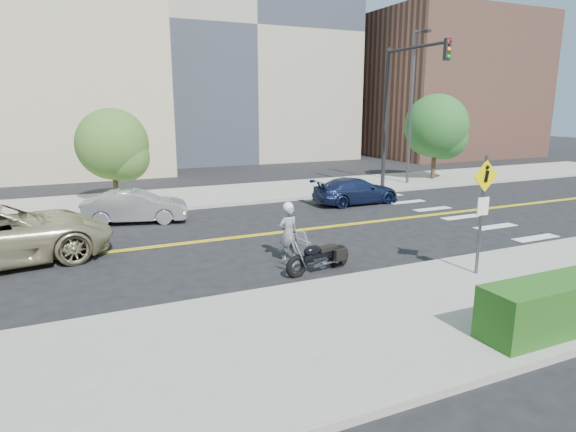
# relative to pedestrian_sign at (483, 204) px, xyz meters

# --- Properties ---
(ground_plane) EXTENTS (120.00, 120.00, 0.00)m
(ground_plane) POSITION_rel_pedestrian_sign_xyz_m (-4.20, 6.31, -1.96)
(ground_plane) COLOR black
(ground_plane) RESTS_ON ground
(sidewalk_near) EXTENTS (60.00, 5.00, 0.15)m
(sidewalk_near) POSITION_rel_pedestrian_sign_xyz_m (-4.20, -1.19, -1.89)
(sidewalk_near) COLOR #9E9B91
(sidewalk_near) RESTS_ON ground_plane
(sidewalk_far) EXTENTS (60.00, 5.00, 0.15)m
(sidewalk_far) POSITION_rel_pedestrian_sign_xyz_m (-4.20, 13.81, -1.89)
(sidewalk_far) COLOR #9E9B91
(sidewalk_far) RESTS_ON ground_plane
(building_mid) EXTENTS (18.00, 14.00, 20.00)m
(building_mid) POSITION_rel_pedestrian_sign_xyz_m (3.80, 32.31, 8.04)
(building_mid) COLOR #A39984
(building_mid) RESTS_ON ground_plane
(building_right) EXTENTS (14.00, 12.00, 12.00)m
(building_right) POSITION_rel_pedestrian_sign_xyz_m (21.80, 26.31, 4.04)
(building_right) COLOR #8C5947
(building_right) RESTS_ON ground_plane
(lamp_post) EXTENTS (0.16, 0.16, 8.00)m
(lamp_post) POSITION_rel_pedestrian_sign_xyz_m (7.80, 12.81, 2.19)
(lamp_post) COLOR #4C4C51
(lamp_post) RESTS_ON sidewalk_far
(traffic_light) EXTENTS (0.28, 4.50, 7.00)m
(traffic_light) POSITION_rel_pedestrian_sign_xyz_m (5.80, 11.39, 2.71)
(traffic_light) COLOR black
(traffic_light) RESTS_ON sidewalk_far
(pedestrian_sign) EXTENTS (0.78, 0.08, 3.00)m
(pedestrian_sign) POSITION_rel_pedestrian_sign_xyz_m (0.00, 0.00, 0.00)
(pedestrian_sign) COLOR #4C4C51
(pedestrian_sign) RESTS_ON sidewalk_near
(motorcyclist) EXTENTS (0.63, 0.45, 1.70)m
(motorcyclist) POSITION_rel_pedestrian_sign_xyz_m (-3.74, 3.37, -1.11)
(motorcyclist) COLOR silver
(motorcyclist) RESTS_ON ground
(motorcycle) EXTENTS (2.09, 1.00, 1.22)m
(motorcycle) POSITION_rel_pedestrian_sign_xyz_m (-3.40, 2.16, -1.35)
(motorcycle) COLOR black
(motorcycle) RESTS_ON ground
(parked_car_silver) EXTENTS (4.00, 2.21, 1.25)m
(parked_car_silver) POSITION_rel_pedestrian_sign_xyz_m (-7.10, 9.93, -1.34)
(parked_car_silver) COLOR #9D9FA4
(parked_car_silver) RESTS_ON ground
(parked_car_blue) EXTENTS (4.06, 1.71, 1.17)m
(parked_car_blue) POSITION_rel_pedestrian_sign_xyz_m (2.42, 9.59, -1.38)
(parked_car_blue) COLOR #182248
(parked_car_blue) RESTS_ON ground
(tree_far_a) EXTENTS (3.10, 3.10, 4.24)m
(tree_far_a) POSITION_rel_pedestrian_sign_xyz_m (-7.44, 13.82, 0.72)
(tree_far_a) COLOR #382619
(tree_far_a) RESTS_ON ground
(tree_far_b) EXTENTS (3.62, 3.62, 5.00)m
(tree_far_b) POSITION_rel_pedestrian_sign_xyz_m (10.16, 13.47, 1.23)
(tree_far_b) COLOR #382619
(tree_far_b) RESTS_ON ground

